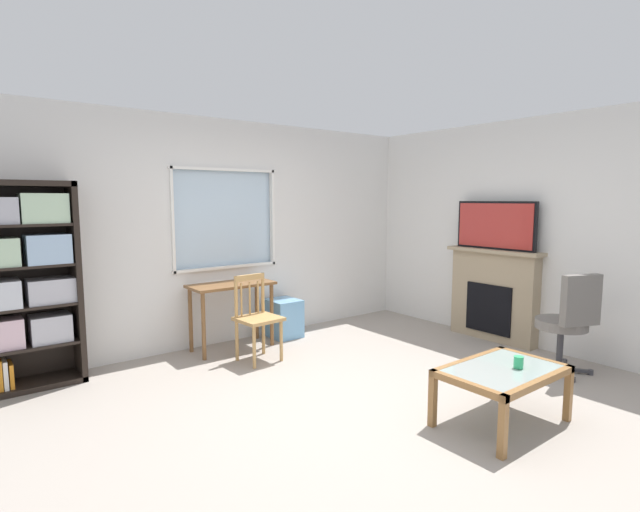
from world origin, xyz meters
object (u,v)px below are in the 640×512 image
object	(u,v)px
desk_under_window	(232,295)
coffee_table	(502,376)
office_chair	(568,319)
plastic_drawer_unit	(284,318)
bookshelf	(21,279)
tv	(495,225)
fireplace	(493,294)
wooden_chair	(257,317)
sippy_cup	(519,362)

from	to	relation	value
desk_under_window	coffee_table	distance (m)	3.01
desk_under_window	office_chair	xyz separation A→B (m)	(2.18, -2.71, -0.07)
desk_under_window	plastic_drawer_unit	size ratio (longest dim) A/B	2.03
bookshelf	tv	size ratio (longest dim) A/B	1.84
office_chair	bookshelf	bearing A→B (deg)	145.90
fireplace	tv	bearing A→B (deg)	-180.00
wooden_chair	coffee_table	world-z (taller)	wooden_chair
office_chair	coffee_table	bearing A→B (deg)	-172.41
tv	sippy_cup	xyz separation A→B (m)	(-1.81, -1.38, -0.90)
plastic_drawer_unit	bookshelf	bearing A→B (deg)	178.81
coffee_table	plastic_drawer_unit	bearing A→B (deg)	90.37
tv	office_chair	bearing A→B (deg)	-112.74
desk_under_window	bookshelf	bearing A→B (deg)	176.94
fireplace	tv	size ratio (longest dim) A/B	1.16
plastic_drawer_unit	tv	size ratio (longest dim) A/B	0.46
desk_under_window	tv	size ratio (longest dim) A/B	0.93
sippy_cup	desk_under_window	bearing A→B (deg)	105.68
bookshelf	fireplace	bearing A→B (deg)	-20.12
coffee_table	fireplace	bearing A→B (deg)	34.32
plastic_drawer_unit	coffee_table	distance (m)	2.96
fireplace	coffee_table	bearing A→B (deg)	-145.68
bookshelf	tv	distance (m)	4.95
desk_under_window	fireplace	xyz separation A→B (m)	(2.66, -1.60, -0.07)
bookshelf	sippy_cup	xyz separation A→B (m)	(2.83, -3.08, -0.51)
plastic_drawer_unit	office_chair	world-z (taller)	office_chair
wooden_chair	office_chair	world-z (taller)	office_chair
desk_under_window	tv	xyz separation A→B (m)	(2.64, -1.60, 0.76)
wooden_chair	tv	distance (m)	2.98
desk_under_window	tv	bearing A→B (deg)	-31.15
office_chair	coffee_table	world-z (taller)	office_chair
sippy_cup	coffee_table	bearing A→B (deg)	139.92
plastic_drawer_unit	sippy_cup	bearing A→B (deg)	-87.97
plastic_drawer_unit	tv	world-z (taller)	tv
wooden_chair	coffee_table	bearing A→B (deg)	-73.13
coffee_table	bookshelf	bearing A→B (deg)	132.29
coffee_table	sippy_cup	bearing A→B (deg)	-40.08
wooden_chair	sippy_cup	xyz separation A→B (m)	(0.81, -2.46, 0.02)
tv	office_chair	size ratio (longest dim) A/B	1.01
desk_under_window	coffee_table	size ratio (longest dim) A/B	1.00
desk_under_window	office_chair	distance (m)	3.48
coffee_table	sippy_cup	xyz separation A→B (m)	(0.09, -0.07, 0.11)
desk_under_window	sippy_cup	size ratio (longest dim) A/B	10.46
fireplace	tv	distance (m)	0.83
sippy_cup	tv	bearing A→B (deg)	37.37
wooden_chair	fireplace	bearing A→B (deg)	-22.33
bookshelf	plastic_drawer_unit	bearing A→B (deg)	-1.19
coffee_table	sippy_cup	world-z (taller)	sippy_cup
bookshelf	office_chair	size ratio (longest dim) A/B	1.85
desk_under_window	fireplace	bearing A→B (deg)	-30.98
bookshelf	desk_under_window	world-z (taller)	bookshelf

